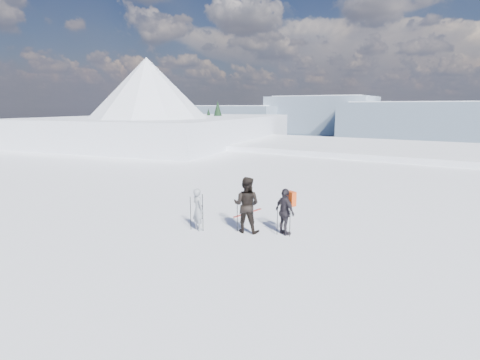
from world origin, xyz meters
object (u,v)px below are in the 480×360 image
object	(u,v)px
skier_dark	(246,205)
skis_loose	(249,213)
skier_pack	(285,212)
skier_grey	(198,209)

from	to	relation	value
skier_dark	skis_loose	bearing A→B (deg)	-74.51
skier_dark	skis_loose	distance (m)	2.48
skier_dark	skier_pack	bearing A→B (deg)	-172.41
skier_grey	skier_pack	bearing A→B (deg)	-132.75
skier_pack	skis_loose	world-z (taller)	skier_pack
skier_grey	skier_dark	size ratio (longest dim) A/B	0.77
skier_dark	skier_pack	size ratio (longest dim) A/B	1.22
skier_grey	skier_pack	xyz separation A→B (m)	(2.84, 1.14, 0.05)
skier_dark	skis_loose	world-z (taller)	skier_dark
skier_dark	skis_loose	xyz separation A→B (m)	(-1.04, 2.03, -0.97)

